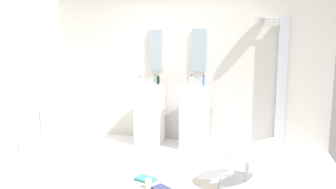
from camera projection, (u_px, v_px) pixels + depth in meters
ground_plane at (144, 176)px, 3.83m from camera, size 4.80×3.60×0.04m
rear_partition at (178, 65)px, 5.21m from camera, size 4.80×0.10×2.60m
pedestal_sink_left at (149, 112)px, 5.04m from camera, size 0.49×0.49×1.11m
pedestal_sink_right at (194, 114)px, 4.83m from camera, size 0.49×0.49×1.11m
vanity_mirror_left at (156, 50)px, 5.22m from camera, size 0.22×0.03×0.69m
vanity_mirror_right at (199, 50)px, 5.00m from camera, size 0.22×0.03×0.69m
shower_column at (281, 81)px, 4.66m from camera, size 0.49×0.24×2.05m
lounge_chair at (247, 156)px, 3.47m from camera, size 1.10×1.10×0.65m
towel_rack at (49, 115)px, 4.37m from camera, size 0.37×0.22×0.95m
area_rug at (162, 188)px, 3.43m from camera, size 1.22×0.75×0.01m
magazine_teal at (146, 179)px, 3.63m from camera, size 0.27×0.22×0.03m
coffee_mug at (149, 184)px, 3.42m from camera, size 0.08×0.08×0.11m
soap_bottle_black at (158, 80)px, 4.94m from camera, size 0.05×0.05×0.15m
soap_bottle_clear at (192, 80)px, 4.89m from camera, size 0.06×0.06×0.15m
soap_bottle_green at (156, 79)px, 5.11m from camera, size 0.05×0.05×0.15m
soap_bottle_blue at (204, 81)px, 4.66m from camera, size 0.04×0.04×0.18m
soap_bottle_white at (140, 81)px, 4.90m from camera, size 0.05×0.05×0.13m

